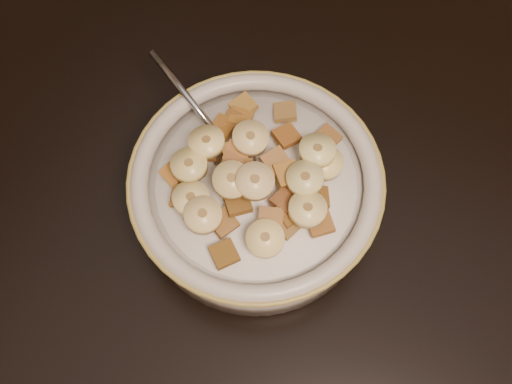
% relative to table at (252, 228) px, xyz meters
% --- Properties ---
extents(floor, '(4.00, 4.50, 0.10)m').
position_rel_table_xyz_m(floor, '(0.00, 0.00, -0.78)').
color(floor, '#422816').
rests_on(floor, ground).
extents(table, '(1.41, 0.92, 0.04)m').
position_rel_table_xyz_m(table, '(0.00, 0.00, 0.00)').
color(table, black).
rests_on(table, floor).
extents(cereal_bowl, '(0.21, 0.21, 0.05)m').
position_rel_table_xyz_m(cereal_bowl, '(-0.00, 0.02, 0.05)').
color(cereal_bowl, '#C0B5A3').
rests_on(cereal_bowl, table).
extents(milk, '(0.17, 0.17, 0.00)m').
position_rel_table_xyz_m(milk, '(-0.00, 0.02, 0.07)').
color(milk, white).
rests_on(milk, cereal_bowl).
extents(spoon, '(0.06, 0.06, 0.01)m').
position_rel_table_xyz_m(spoon, '(-0.03, 0.03, 0.08)').
color(spoon, '#A0A8B5').
rests_on(spoon, cereal_bowl).
extents(cereal_square_0, '(0.03, 0.03, 0.01)m').
position_rel_table_xyz_m(cereal_square_0, '(-0.04, 0.08, 0.08)').
color(cereal_square_0, olive).
rests_on(cereal_square_0, milk).
extents(cereal_square_1, '(0.02, 0.02, 0.01)m').
position_rel_table_xyz_m(cereal_square_1, '(-0.04, 0.06, 0.08)').
color(cereal_square_1, brown).
rests_on(cereal_square_1, milk).
extents(cereal_square_2, '(0.03, 0.03, 0.01)m').
position_rel_table_xyz_m(cereal_square_2, '(-0.01, 0.01, 0.10)').
color(cereal_square_2, brown).
rests_on(cereal_square_2, milk).
extents(cereal_square_3, '(0.03, 0.03, 0.01)m').
position_rel_table_xyz_m(cereal_square_3, '(0.04, -0.01, 0.08)').
color(cereal_square_3, brown).
rests_on(cereal_square_3, milk).
extents(cereal_square_4, '(0.03, 0.03, 0.01)m').
position_rel_table_xyz_m(cereal_square_4, '(-0.05, 0.02, 0.08)').
color(cereal_square_4, '#95541F').
rests_on(cereal_square_4, milk).
extents(cereal_square_5, '(0.03, 0.03, 0.01)m').
position_rel_table_xyz_m(cereal_square_5, '(0.01, 0.06, 0.08)').
color(cereal_square_5, brown).
rests_on(cereal_square_5, milk).
extents(cereal_square_6, '(0.02, 0.02, 0.01)m').
position_rel_table_xyz_m(cereal_square_6, '(-0.05, -0.02, 0.08)').
color(cereal_square_6, '#8E5E17').
rests_on(cereal_square_6, milk).
extents(cereal_square_7, '(0.03, 0.03, 0.01)m').
position_rel_table_xyz_m(cereal_square_7, '(-0.07, -0.01, 0.08)').
color(cereal_square_7, '#975C1C').
rests_on(cereal_square_7, milk).
extents(cereal_square_8, '(0.03, 0.03, 0.01)m').
position_rel_table_xyz_m(cereal_square_8, '(0.04, 0.02, 0.08)').
color(cereal_square_8, brown).
rests_on(cereal_square_8, milk).
extents(cereal_square_9, '(0.02, 0.02, 0.01)m').
position_rel_table_xyz_m(cereal_square_9, '(-0.05, 0.05, 0.08)').
color(cereal_square_9, brown).
rests_on(cereal_square_9, milk).
extents(cereal_square_10, '(0.03, 0.03, 0.01)m').
position_rel_table_xyz_m(cereal_square_10, '(0.02, 0.03, 0.09)').
color(cereal_square_10, brown).
rests_on(cereal_square_10, milk).
extents(cereal_square_11, '(0.03, 0.03, 0.01)m').
position_rel_table_xyz_m(cereal_square_11, '(0.04, -0.00, 0.08)').
color(cereal_square_11, brown).
rests_on(cereal_square_11, milk).
extents(cereal_square_12, '(0.02, 0.02, 0.01)m').
position_rel_table_xyz_m(cereal_square_12, '(-0.02, 0.01, 0.09)').
color(cereal_square_12, brown).
rests_on(cereal_square_12, milk).
extents(cereal_square_13, '(0.03, 0.03, 0.01)m').
position_rel_table_xyz_m(cereal_square_13, '(-0.01, -0.03, 0.08)').
color(cereal_square_13, brown).
rests_on(cereal_square_13, milk).
extents(cereal_square_14, '(0.03, 0.03, 0.01)m').
position_rel_table_xyz_m(cereal_square_14, '(0.03, 0.03, 0.09)').
color(cereal_square_14, brown).
rests_on(cereal_square_14, milk).
extents(cereal_square_15, '(0.02, 0.02, 0.01)m').
position_rel_table_xyz_m(cereal_square_15, '(-0.05, 0.04, 0.08)').
color(cereal_square_15, brown).
rests_on(cereal_square_15, milk).
extents(cereal_square_16, '(0.02, 0.02, 0.01)m').
position_rel_table_xyz_m(cereal_square_16, '(-0.02, 0.03, 0.09)').
color(cereal_square_16, olive).
rests_on(cereal_square_16, milk).
extents(cereal_square_17, '(0.03, 0.03, 0.01)m').
position_rel_table_xyz_m(cereal_square_17, '(0.05, 0.02, 0.08)').
color(cereal_square_17, brown).
rests_on(cereal_square_17, milk).
extents(cereal_square_18, '(0.03, 0.03, 0.01)m').
position_rel_table_xyz_m(cereal_square_18, '(0.01, 0.03, 0.09)').
color(cereal_square_18, olive).
rests_on(cereal_square_18, milk).
extents(cereal_square_19, '(0.03, 0.03, 0.01)m').
position_rel_table_xyz_m(cereal_square_19, '(-0.01, 0.09, 0.08)').
color(cereal_square_19, brown).
rests_on(cereal_square_19, milk).
extents(cereal_square_20, '(0.02, 0.02, 0.01)m').
position_rel_table_xyz_m(cereal_square_20, '(-0.04, 0.06, 0.08)').
color(cereal_square_20, '#8D611C').
rests_on(cereal_square_20, milk).
extents(cereal_square_21, '(0.03, 0.03, 0.01)m').
position_rel_table_xyz_m(cereal_square_21, '(0.06, 0.00, 0.08)').
color(cereal_square_21, '#995627').
rests_on(cereal_square_21, milk).
extents(cereal_square_22, '(0.03, 0.03, 0.01)m').
position_rel_table_xyz_m(cereal_square_22, '(0.02, -0.02, 0.09)').
color(cereal_square_22, brown).
rests_on(cereal_square_22, milk).
extents(cereal_square_23, '(0.03, 0.03, 0.01)m').
position_rel_table_xyz_m(cereal_square_23, '(0.04, 0.08, 0.08)').
color(cereal_square_23, brown).
rests_on(cereal_square_23, milk).
extents(cereal_square_24, '(0.03, 0.03, 0.01)m').
position_rel_table_xyz_m(cereal_square_24, '(0.00, -0.06, 0.08)').
color(cereal_square_24, brown).
rests_on(cereal_square_24, milk).
extents(cereal_square_25, '(0.03, 0.03, 0.01)m').
position_rel_table_xyz_m(cereal_square_25, '(-0.03, 0.03, 0.09)').
color(cereal_square_25, olive).
rests_on(cereal_square_25, milk).
extents(cereal_square_26, '(0.03, 0.03, 0.01)m').
position_rel_table_xyz_m(cereal_square_26, '(0.03, 0.01, 0.09)').
color(cereal_square_26, brown).
rests_on(cereal_square_26, milk).
extents(cereal_square_27, '(0.03, 0.03, 0.01)m').
position_rel_table_xyz_m(cereal_square_27, '(-0.01, -0.01, 0.09)').
color(cereal_square_27, brown).
rests_on(cereal_square_27, milk).
extents(banana_slice_0, '(0.04, 0.04, 0.01)m').
position_rel_table_xyz_m(banana_slice_0, '(0.05, 0.05, 0.09)').
color(banana_slice_0, '#F7D886').
rests_on(banana_slice_0, milk).
extents(banana_slice_1, '(0.03, 0.03, 0.02)m').
position_rel_table_xyz_m(banana_slice_1, '(-0.05, 0.02, 0.09)').
color(banana_slice_1, '#F0E18D').
rests_on(banana_slice_1, milk).
extents(banana_slice_2, '(0.04, 0.04, 0.01)m').
position_rel_table_xyz_m(banana_slice_2, '(0.00, 0.00, 0.11)').
color(banana_slice_2, tan).
rests_on(banana_slice_2, milk).
extents(banana_slice_3, '(0.03, 0.03, 0.02)m').
position_rel_table_xyz_m(banana_slice_3, '(-0.04, -0.03, 0.09)').
color(banana_slice_3, '#FFE391').
rests_on(banana_slice_3, milk).
extents(banana_slice_4, '(0.04, 0.04, 0.01)m').
position_rel_table_xyz_m(banana_slice_4, '(-0.06, -0.00, 0.09)').
color(banana_slice_4, tan).
rests_on(banana_slice_4, milk).
extents(banana_slice_5, '(0.03, 0.03, 0.01)m').
position_rel_table_xyz_m(banana_slice_5, '(0.05, 0.00, 0.10)').
color(banana_slice_5, '#E3C781').
rests_on(banana_slice_5, milk).
extents(banana_slice_6, '(0.04, 0.04, 0.01)m').
position_rel_table_xyz_m(banana_slice_6, '(-0.02, 0.04, 0.10)').
color(banana_slice_6, '#DAC06F').
rests_on(banana_slice_6, milk).
extents(banana_slice_7, '(0.04, 0.04, 0.01)m').
position_rel_table_xyz_m(banana_slice_7, '(-0.03, -0.04, 0.09)').
color(banana_slice_7, '#E2CC7C').
rests_on(banana_slice_7, milk).
extents(banana_slice_8, '(0.04, 0.04, 0.02)m').
position_rel_table_xyz_m(banana_slice_8, '(0.04, 0.05, 0.10)').
color(banana_slice_8, '#F5E49C').
rests_on(banana_slice_8, milk).
extents(banana_slice_9, '(0.04, 0.04, 0.01)m').
position_rel_table_xyz_m(banana_slice_9, '(0.03, -0.03, 0.09)').
color(banana_slice_9, '#FADC7B').
rests_on(banana_slice_9, milk).
extents(banana_slice_10, '(0.04, 0.04, 0.01)m').
position_rel_table_xyz_m(banana_slice_10, '(0.04, 0.02, 0.10)').
color(banana_slice_10, '#CFBA86').
rests_on(banana_slice_10, milk).
extents(banana_slice_11, '(0.04, 0.04, 0.01)m').
position_rel_table_xyz_m(banana_slice_11, '(-0.01, -0.00, 0.11)').
color(banana_slice_11, '#E6C577').
rests_on(banana_slice_11, milk).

